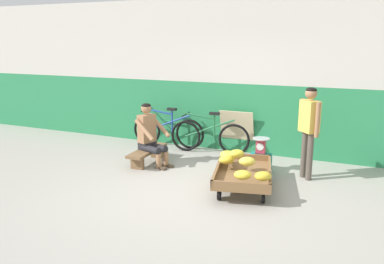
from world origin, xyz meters
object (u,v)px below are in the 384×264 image
weighing_scale (261,146)px  bicycle_far_left (209,136)px  vendor_seated (150,134)px  plastic_crate (260,162)px  sign_board (237,131)px  low_bench (147,153)px  banana_cart (243,174)px  bicycle_near_left (168,131)px  customer_adult (309,123)px

weighing_scale → bicycle_far_left: (-1.24, 0.68, -0.10)m
vendor_seated → plastic_crate: size_ratio=3.17×
sign_board → plastic_crate: bearing=-52.9°
bicycle_far_left → sign_board: bearing=32.0°
low_bench → vendor_seated: size_ratio=0.97×
plastic_crate → bicycle_far_left: (-1.24, 0.68, 0.20)m
banana_cart → weighing_scale: bearing=88.7°
bicycle_far_left → banana_cart: bearing=-53.6°
vendor_seated → bicycle_near_left: 1.30m
plastic_crate → customer_adult: customer_adult is taller
plastic_crate → customer_adult: bearing=-6.5°
plastic_crate → bicycle_near_left: size_ratio=0.22×
low_bench → bicycle_near_left: (-0.20, 1.22, 0.15)m
banana_cart → bicycle_far_left: size_ratio=0.96×
sign_board → bicycle_near_left: bearing=-172.6°
low_bench → sign_board: sign_board is taller
bicycle_far_left → sign_board: 0.59m
plastic_crate → weighing_scale: size_ratio=1.20×
weighing_scale → sign_board: 1.24m
bicycle_near_left → sign_board: sign_board is taller
plastic_crate → weighing_scale: weighing_scale is taller
banana_cart → customer_adult: size_ratio=1.04×
sign_board → customer_adult: (1.55, -1.08, 0.52)m
low_bench → bicycle_near_left: size_ratio=0.67×
vendor_seated → plastic_crate: (1.97, 0.45, -0.42)m
plastic_crate → banana_cart: bearing=-91.3°
customer_adult → bicycle_far_left: bearing=159.3°
vendor_seated → bicycle_near_left: vendor_seated is taller
plastic_crate → sign_board: size_ratio=0.41×
weighing_scale → bicycle_near_left: (-2.25, 0.79, -0.10)m
plastic_crate → weighing_scale: 0.30m
banana_cart → bicycle_near_left: bicycle_near_left is taller
low_bench → bicycle_far_left: 1.38m
vendor_seated → low_bench: bearing=162.3°
banana_cart → bicycle_far_left: bearing=126.4°
plastic_crate → bicycle_far_left: size_ratio=0.22×
weighing_scale → sign_board: size_ratio=0.34×
vendor_seated → banana_cart: bearing=-14.9°
bicycle_far_left → sign_board: size_ratio=1.89×
low_bench → customer_adult: size_ratio=0.73×
vendor_seated → weighing_scale: 2.03m
weighing_scale → sign_board: (-0.75, 0.99, -0.02)m
low_bench → vendor_seated: vendor_seated is taller
low_bench → weighing_scale: bearing=11.7°
banana_cart → low_bench: (-2.03, 0.55, -0.04)m
low_bench → sign_board: size_ratio=1.27×
bicycle_near_left → bicycle_far_left: bearing=-6.3°
customer_adult → banana_cart: bearing=-133.1°
weighing_scale → bicycle_near_left: size_ratio=0.18×
plastic_crate → bicycle_far_left: bearing=151.3°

